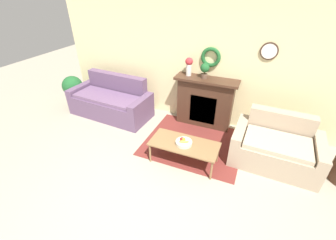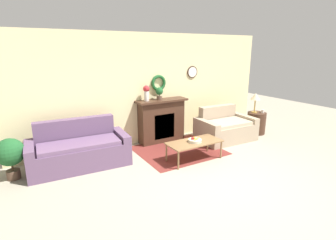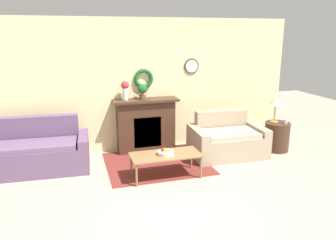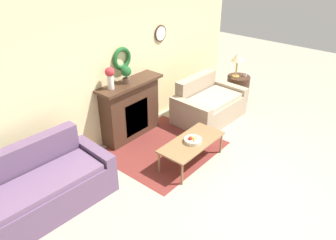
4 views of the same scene
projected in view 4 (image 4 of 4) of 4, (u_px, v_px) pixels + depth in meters
ground_plane at (252, 200)px, 4.74m from camera, size 16.00×16.00×0.00m
floor_rug at (163, 149)px, 5.89m from camera, size 1.89×1.65×0.01m
wall_back at (114, 68)px, 5.67m from camera, size 6.80×0.14×2.70m
fireplace at (131, 109)px, 6.04m from camera, size 1.32×0.41×1.10m
couch_left at (40, 189)px, 4.45m from camera, size 1.97×0.97×0.93m
loveseat_right at (208, 105)px, 6.75m from camera, size 1.47×0.99×0.85m
coffee_table at (192, 143)px, 5.36m from camera, size 1.19×0.55×0.41m
fruit_bowl at (193, 140)px, 5.31m from camera, size 0.29×0.29×0.12m
side_table_by_loveseat at (238, 89)px, 7.48m from camera, size 0.51×0.51×0.60m
table_lamp at (238, 58)px, 7.11m from camera, size 0.27×0.27×0.54m
mug at (245, 74)px, 7.34m from camera, size 0.08×0.08×0.09m
vase_on_mantel_left at (110, 76)px, 5.39m from camera, size 0.16×0.16×0.38m
potted_plant_on_mantel at (126, 73)px, 5.63m from camera, size 0.18×0.18×0.31m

